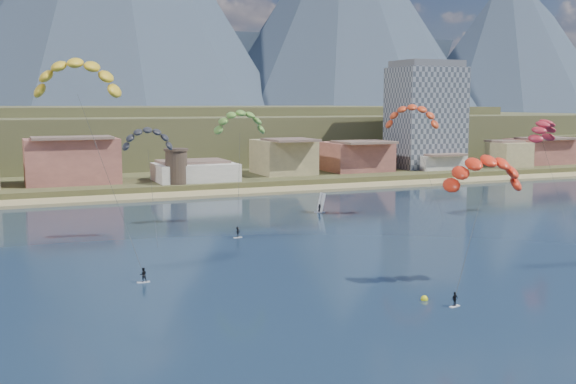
{
  "coord_description": "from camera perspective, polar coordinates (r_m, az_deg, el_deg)",
  "views": [
    {
      "loc": [
        -33.96,
        -49.46,
        21.34
      ],
      "look_at": [
        0.0,
        32.0,
        10.0
      ],
      "focal_mm": 43.12,
      "sensor_mm": 36.0,
      "label": 1
    }
  ],
  "objects": [
    {
      "name": "kitesurfer_green",
      "position": [
        120.54,
        -4.0,
        6.01
      ],
      "size": [
        9.78,
        13.4,
        22.0
      ],
      "color": "silver",
      "rests_on": "ground"
    },
    {
      "name": "buoy",
      "position": [
        77.76,
        11.18,
        -8.65
      ],
      "size": [
        0.78,
        0.78,
        0.78
      ],
      "color": "yellow",
      "rests_on": "ground"
    },
    {
      "name": "ground",
      "position": [
        63.68,
        11.42,
        -12.41
      ],
      "size": [
        2400.0,
        2400.0,
        0.0
      ],
      "primitive_type": "plane",
      "color": "black",
      "rests_on": "ground"
    },
    {
      "name": "land",
      "position": [
        610.78,
        -19.5,
        4.9
      ],
      "size": [
        2200.0,
        900.0,
        4.0
      ],
      "color": "brown",
      "rests_on": "ground"
    },
    {
      "name": "foothills",
      "position": [
        287.77,
        -11.36,
        4.74
      ],
      "size": [
        940.0,
        210.0,
        18.0
      ],
      "color": "brown",
      "rests_on": "ground"
    },
    {
      "name": "kitesurfer_orange",
      "position": [
        83.75,
        15.89,
        1.95
      ],
      "size": [
        14.46,
        10.17,
        17.73
      ],
      "color": "silver",
      "rests_on": "ground"
    },
    {
      "name": "windsurfer",
      "position": [
        136.29,
        2.68,
        -1.18
      ],
      "size": [
        2.41,
        2.41,
        3.83
      ],
      "color": "silver",
      "rests_on": "ground"
    },
    {
      "name": "distant_kite_red",
      "position": [
        140.63,
        20.26,
        5.05
      ],
      "size": [
        10.22,
        8.09,
        19.94
      ],
      "color": "#262626",
      "rests_on": "ground"
    },
    {
      "name": "kitesurfer_yellow",
      "position": [
        95.98,
        -17.01,
        9.4
      ],
      "size": [
        12.51,
        18.24,
        29.62
      ],
      "color": "silver",
      "rests_on": "ground"
    },
    {
      "name": "distant_kite_dark",
      "position": [
        109.38,
        -11.52,
        4.63
      ],
      "size": [
        8.43,
        6.06,
        19.18
      ],
      "color": "#262626",
      "rests_on": "ground"
    },
    {
      "name": "apartment_tower",
      "position": [
        213.67,
        11.27,
        6.24
      ],
      "size": [
        20.0,
        16.0,
        32.0
      ],
      "color": "gray",
      "rests_on": "ground"
    },
    {
      "name": "watchtower",
      "position": [
        168.7,
        -9.19,
        2.14
      ],
      "size": [
        5.82,
        5.82,
        8.6
      ],
      "color": "#47382D",
      "rests_on": "ground"
    },
    {
      "name": "beach",
      "position": [
        160.52,
        -10.22,
        -0.35
      ],
      "size": [
        2200.0,
        12.0,
        0.9
      ],
      "color": "tan",
      "rests_on": "ground"
    },
    {
      "name": "distant_kite_orange",
      "position": [
        133.19,
        10.2,
        6.47
      ],
      "size": [
        10.85,
        9.21,
        22.73
      ],
      "color": "#262626",
      "rests_on": "ground"
    }
  ]
}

